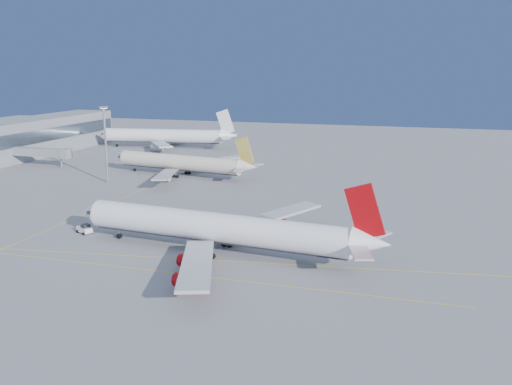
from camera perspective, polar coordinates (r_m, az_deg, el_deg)
name	(u,v)px	position (r m, az deg, el deg)	size (l,w,h in m)	color
ground	(208,250)	(115.85, -4.81, -5.74)	(500.00, 500.00, 0.00)	slate
terminal	(18,139)	(245.39, -22.72, 4.91)	(18.40, 110.00, 15.00)	gray
jet_bridge	(44,153)	(222.07, -20.44, 3.77)	(23.60, 3.60, 6.90)	gray
taxiway_lines	(157,235)	(127.24, -9.92, -4.19)	(118.86, 140.00, 0.02)	#D4BD0B
airliner_virgin	(220,229)	(112.47, -3.58, -3.62)	(67.25, 60.10, 16.59)	white
airliner_etihad	(182,163)	(191.88, -7.37, 2.96)	(55.99, 51.18, 14.65)	beige
airliner_third	(166,136)	(258.57, -9.00, 5.60)	(65.64, 60.04, 17.62)	white
pushback_tug	(85,229)	(131.87, -16.76, -3.50)	(4.25, 3.55, 2.14)	white
light_mast	(105,138)	(184.44, -14.83, 5.29)	(2.07, 2.07, 23.94)	gray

